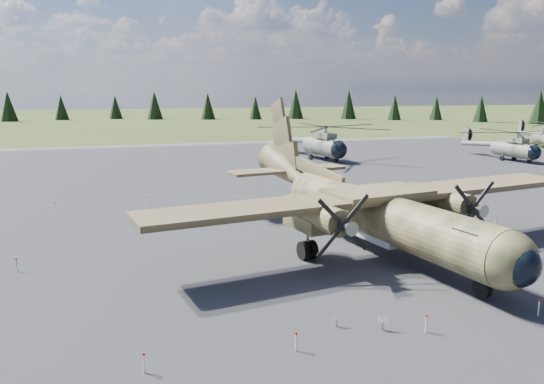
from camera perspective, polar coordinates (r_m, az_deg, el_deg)
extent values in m
plane|color=#4C5224|center=(35.56, 1.64, -6.08)|extent=(500.00, 500.00, 0.00)
cube|color=#5E5E63|center=(44.83, -2.31, -2.44)|extent=(120.00, 120.00, 0.04)
cylinder|color=#363E21|center=(34.53, 11.75, -2.59)|extent=(6.08, 19.52, 3.00)
sphere|color=#363E21|center=(27.80, 23.93, -6.70)|extent=(3.38, 3.38, 2.94)
sphere|color=black|center=(27.46, 24.86, -7.11)|extent=(2.48, 2.48, 2.16)
cube|color=black|center=(28.66, 21.47, -4.31)|extent=(2.39, 2.04, 0.59)
cone|color=#363E21|center=(44.80, 1.98, 2.23)|extent=(4.10, 7.75, 4.51)
cube|color=#ADAFB2|center=(35.66, 10.63, -4.16)|extent=(3.05, 6.68, 0.54)
cube|color=#31351C|center=(34.68, 11.29, -0.43)|extent=(31.26, 8.63, 0.38)
cube|color=#363E21|center=(34.63, 11.31, -0.05)|extent=(6.97, 4.85, 0.38)
cylinder|color=#363E21|center=(31.92, 4.65, -2.34)|extent=(2.49, 5.76, 1.61)
cube|color=#363E21|center=(32.80, 3.87, -3.21)|extent=(2.18, 3.86, 0.86)
cone|color=gray|center=(29.06, 8.11, -3.76)|extent=(0.96, 1.08, 0.81)
cylinder|color=black|center=(33.30, 3.83, -6.24)|extent=(1.12, 1.32, 1.18)
cylinder|color=#363E21|center=(37.62, 17.45, -0.75)|extent=(2.49, 5.76, 1.61)
cube|color=#363E21|center=(38.37, 16.52, -1.53)|extent=(2.18, 3.86, 0.86)
cone|color=gray|center=(35.23, 21.30, -1.79)|extent=(0.96, 1.08, 0.81)
cylinder|color=black|center=(38.80, 16.37, -4.16)|extent=(1.12, 1.32, 1.18)
cube|color=#363E21|center=(41.18, 4.61, 2.32)|extent=(1.61, 8.04, 1.80)
cube|color=#31351C|center=(45.26, 1.66, 2.39)|extent=(10.54, 3.99, 0.24)
cylinder|color=gray|center=(28.93, 21.82, -8.14)|extent=(0.17, 0.17, 0.96)
cylinder|color=black|center=(29.19, 21.71, -9.58)|extent=(0.53, 1.05, 1.00)
cylinder|color=slate|center=(78.67, 5.59, 4.84)|extent=(4.11, 8.01, 2.65)
sphere|color=black|center=(75.53, 7.18, 4.50)|extent=(2.87, 2.87, 2.44)
sphere|color=slate|center=(81.87, 4.12, 5.11)|extent=(2.87, 2.87, 2.44)
cube|color=slate|center=(78.15, 5.78, 6.05)|extent=(2.44, 3.68, 0.80)
cylinder|color=gray|center=(78.08, 5.79, 6.63)|extent=(0.45, 0.45, 1.06)
cylinder|color=slate|center=(85.22, 2.71, 5.61)|extent=(2.66, 9.06, 1.52)
cube|color=slate|center=(88.54, 1.40, 6.69)|extent=(0.52, 1.50, 2.55)
cylinder|color=black|center=(88.72, 1.61, 6.70)|extent=(0.61, 2.72, 2.76)
cylinder|color=black|center=(76.24, 6.88, 3.45)|extent=(0.43, 0.77, 0.72)
cylinder|color=black|center=(79.15, 4.19, 3.78)|extent=(0.48, 0.89, 0.85)
cylinder|color=gray|center=(79.08, 4.20, 4.18)|extent=(0.17, 0.17, 1.54)
cylinder|color=black|center=(80.69, 5.92, 3.89)|extent=(0.48, 0.89, 0.85)
cylinder|color=gray|center=(80.62, 5.93, 4.28)|extent=(0.17, 0.17, 1.54)
cylinder|color=slate|center=(84.91, 24.66, 4.14)|extent=(3.02, 6.69, 2.24)
sphere|color=black|center=(82.80, 26.31, 3.81)|extent=(2.30, 2.30, 2.07)
sphere|color=slate|center=(87.09, 23.09, 4.41)|extent=(2.30, 2.30, 2.07)
cube|color=slate|center=(84.53, 24.92, 5.07)|extent=(1.87, 3.04, 0.67)
cylinder|color=gray|center=(84.48, 24.95, 5.52)|extent=(0.36, 0.36, 0.90)
cylinder|color=slate|center=(89.40, 21.54, 4.88)|extent=(1.69, 7.70, 1.28)
cube|color=slate|center=(91.70, 20.11, 5.82)|extent=(0.35, 1.27, 2.15)
cylinder|color=black|center=(91.92, 20.26, 5.82)|extent=(0.34, 2.32, 2.33)
cylinder|color=black|center=(83.29, 25.95, 3.01)|extent=(0.32, 0.64, 0.61)
cylinder|color=black|center=(84.89, 23.50, 3.34)|extent=(0.36, 0.75, 0.72)
cylinder|color=gray|center=(84.83, 23.52, 3.65)|extent=(0.14, 0.14, 1.30)
cylinder|color=black|center=(86.67, 24.60, 3.39)|extent=(0.36, 0.75, 0.72)
cylinder|color=gray|center=(86.61, 24.63, 3.70)|extent=(0.14, 0.14, 1.30)
sphere|color=slate|center=(108.79, 26.65, 5.33)|extent=(2.66, 2.66, 2.15)
cylinder|color=slate|center=(111.89, 25.86, 5.70)|extent=(2.94, 7.91, 1.34)
cube|color=slate|center=(114.96, 25.14, 6.46)|extent=(0.56, 1.32, 2.25)
cylinder|color=black|center=(115.10, 25.29, 6.45)|extent=(0.72, 2.36, 2.44)
cylinder|color=black|center=(106.34, 26.52, 4.50)|extent=(0.48, 0.80, 0.75)
cylinder|color=gray|center=(106.29, 26.55, 4.76)|extent=(0.16, 0.16, 1.36)
cube|color=gray|center=(24.57, 6.94, -13.68)|extent=(0.08, 0.08, 0.48)
cube|color=white|center=(24.44, 6.99, -13.22)|extent=(0.42, 0.26, 0.27)
cube|color=gray|center=(24.56, 11.80, -13.78)|extent=(0.10, 0.10, 0.55)
cube|color=white|center=(24.41, 11.88, -13.26)|extent=(0.48, 0.32, 0.31)
cylinder|color=white|center=(21.35, -13.59, -17.50)|extent=(0.07, 0.07, 0.80)
cylinder|color=red|center=(21.16, -13.64, -16.55)|extent=(0.12, 0.12, 0.10)
cylinder|color=white|center=(22.32, 2.60, -15.84)|extent=(0.07, 0.07, 0.80)
cylinder|color=red|center=(22.14, 2.61, -14.92)|extent=(0.12, 0.12, 0.10)
cylinder|color=white|center=(24.75, 16.24, -13.47)|extent=(0.07, 0.07, 0.80)
cylinder|color=red|center=(24.59, 16.29, -12.63)|extent=(0.12, 0.12, 0.10)
cylinder|color=white|center=(28.27, 26.76, -11.10)|extent=(0.07, 0.07, 0.80)
cylinder|color=red|center=(28.12, 26.83, -10.34)|extent=(0.12, 0.12, 0.10)
cylinder|color=white|center=(49.64, -22.32, -1.47)|extent=(0.07, 0.07, 0.80)
cylinder|color=red|center=(49.56, -22.35, -1.02)|extent=(0.12, 0.12, 0.10)
cylinder|color=white|center=(49.41, -13.07, -0.98)|extent=(0.07, 0.07, 0.80)
cylinder|color=red|center=(49.32, -13.09, -0.52)|extent=(0.12, 0.12, 0.10)
cylinder|color=white|center=(50.45, -3.97, -0.46)|extent=(0.07, 0.07, 0.80)
cylinder|color=red|center=(50.37, -3.98, -0.02)|extent=(0.12, 0.12, 0.10)
cylinder|color=white|center=(52.71, 4.55, 0.03)|extent=(0.07, 0.07, 0.80)
cylinder|color=red|center=(52.63, 4.56, 0.46)|extent=(0.12, 0.12, 0.10)
cylinder|color=white|center=(56.02, 12.22, 0.47)|extent=(0.07, 0.07, 0.80)
cylinder|color=red|center=(55.95, 12.24, 0.88)|extent=(0.12, 0.12, 0.10)
cylinder|color=white|center=(34.36, -25.77, -7.14)|extent=(0.07, 0.07, 0.80)
cylinder|color=red|center=(34.25, -25.82, -6.50)|extent=(0.12, 0.12, 0.10)
cylinder|color=white|center=(43.31, 22.92, -3.28)|extent=(0.07, 0.07, 0.80)
cylinder|color=red|center=(43.22, 22.96, -2.76)|extent=(0.12, 0.12, 0.10)
cone|color=black|center=(177.84, 26.83, 8.19)|extent=(5.64, 5.64, 10.06)
cone|color=black|center=(181.03, 21.55, 8.36)|extent=(4.66, 4.66, 8.33)
cone|color=black|center=(187.76, 17.24, 8.64)|extent=(4.42, 4.42, 7.89)
cone|color=black|center=(183.83, 13.05, 8.88)|extent=(4.68, 4.68, 8.36)
cone|color=black|center=(186.99, 8.25, 9.34)|extent=(5.62, 5.62, 10.03)
cone|color=black|center=(186.56, 2.57, 9.45)|extent=(5.67, 5.67, 10.13)
cone|color=black|center=(182.95, -1.80, 9.06)|extent=(4.37, 4.37, 7.80)
cone|color=black|center=(183.46, -6.91, 9.17)|extent=(5.00, 5.00, 8.92)
cone|color=black|center=(186.98, -12.52, 9.12)|extent=(5.36, 5.36, 9.57)
cone|color=black|center=(193.47, -16.50, 8.77)|extent=(4.55, 4.55, 8.12)
cone|color=black|center=(193.19, -21.72, 8.47)|extent=(4.63, 4.63, 8.27)
cone|color=black|center=(191.31, -26.51, 8.28)|extent=(5.38, 5.38, 9.61)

